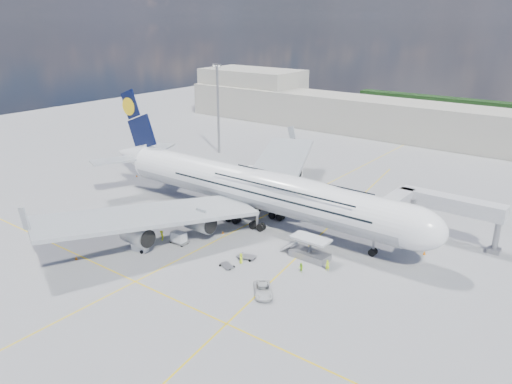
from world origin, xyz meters
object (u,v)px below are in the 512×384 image
Objects in this scene: light_mast at (218,108)px; cone_nose at (424,253)px; cone_wing_right_inner at (223,232)px; baggage_tug at (140,247)px; jet_bridge at (428,205)px; dolly_row_a at (143,225)px; cone_wing_left_outer at (272,174)px; crew_tug at (162,235)px; dolly_row_b at (147,209)px; crew_loader at (301,268)px; cone_wing_right_outer at (76,258)px; dolly_back at (134,220)px; crew_nose at (328,266)px; service_van at (263,290)px; dolly_nose_far at (246,256)px; dolly_row_c at (179,237)px; dolly_nose_near at (227,265)px; catering_truck_outer at (290,172)px; cone_wing_left_inner at (259,181)px; airliner at (256,188)px; catering_truck_inner at (259,178)px; crew_van at (241,258)px; cone_tail at (137,176)px; cargo_loader at (309,251)px; crew_wing at (163,215)px.

light_mast is 40.04× the size of cone_nose.
cone_wing_right_inner is at bearing -156.71° from cone_nose.
cone_nose is (39.38, 28.23, -0.46)m from baggage_tug.
jet_bridge is 29.52× the size of cone_nose.
dolly_row_a is 5.37× the size of cone_wing_left_outer.
cone_nose is 1.05× the size of cone_wing_left_outer.
light_mast is at bearing 131.89° from cone_wing_right_inner.
jet_bridge is 47.44m from crew_tug.
light_mast is at bearing 134.32° from dolly_row_b.
crew_loader is at bearing 25.21° from crew_tug.
cone_wing_right_outer is (-5.67, -13.83, -0.66)m from crew_tug.
crew_nose reaches higher than dolly_back.
jet_bridge is 31.08× the size of cone_wing_left_outer.
dolly_back is 16.36m from cone_wing_right_outer.
dolly_nose_far is at bearing 98.74° from service_van.
jet_bridge reaches higher than crew_nose.
cone_wing_left_outer is at bearing 101.39° from dolly_row_b.
dolly_row_c reaches higher than dolly_nose_near.
catering_truck_outer is (30.31, -7.88, -11.56)m from light_mast.
cone_wing_left_inner is (-9.54, 36.44, -0.88)m from dolly_row_c.
dolly_nose_far is at bearing 38.18° from cone_wing_right_outer.
crew_loader is at bearing -178.51° from crew_nose.
airliner is 146.84× the size of cone_wing_right_inner.
dolly_row_a is at bearing -135.82° from airliner.
airliner is 41.58× the size of crew_tug.
dolly_row_b is 1.12× the size of dolly_nose_near.
crew_loader is at bearing -4.07° from dolly_nose_far.
catering_truck_outer is at bearing 135.25° from dolly_nose_near.
crew_van is (21.00, -32.94, -1.22)m from catering_truck_inner.
crew_tug is 2.99× the size of cone_nose.
cone_wing_right_outer is at bearing -154.01° from dolly_nose_far.
crew_van reaches higher than dolly_row_a.
dolly_back is 1.62× the size of crew_van.
catering_truck_inner is 4.71× the size of crew_loader.
dolly_back reaches higher than cone_tail.
cone_wing_left_outer is (25.06, -8.34, -12.91)m from light_mast.
service_van is at bearing -63.09° from catering_truck_inner.
cargo_loader reaches higher than dolly_row_c.
dolly_row_c is 1.99× the size of crew_van.
airliner is at bearing 81.56° from cone_wing_right_inner.
cone_wing_right_inner reaches higher than dolly_row_a.
light_mast reaches higher than catering_truck_outer.
cargo_loader reaches higher than service_van.
cargo_loader is 15.83× the size of cone_wing_right_inner.
crew_tug reaches higher than dolly_nose_far.
crew_wing is 3.17× the size of cone_wing_left_outer.
cone_nose is 35.72m from cone_wing_right_inner.
light_mast is 47.31× the size of cone_wing_right_inner.
dolly_back is 1.53× the size of crew_nose.
crew_wing is at bearing 54.34° from crew_van.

